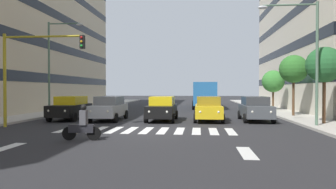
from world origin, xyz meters
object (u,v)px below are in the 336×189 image
Objects in this scene: street_lamp_left at (307,49)px; street_tree_2 at (273,81)px; car_3 at (109,108)px; motorcycle_with_rider at (82,126)px; car_2 at (162,108)px; traffic_light_gantry at (28,63)px; car_1 at (208,108)px; street_tree_0 at (324,65)px; car_4 at (71,108)px; street_tree_1 at (294,69)px; street_lamp_right at (54,58)px; bus_behind_traffic at (204,92)px; car_0 at (255,108)px.

street_lamp_left is 1.77× the size of street_tree_2.
car_3 is 8.75m from motorcycle_with_rider.
car_2 is 0.81× the size of traffic_light_gantry.
motorcycle_with_rider is at bearing 57.10° from car_1.
motorcycle_with_rider is 0.36× the size of street_tree_0.
car_4 is (10.08, -0.02, 0.00)m from car_1.
street_tree_0 is 5.68m from street_tree_1.
street_lamp_right is 1.91× the size of street_tree_2.
motorcycle_with_rider is at bearing 116.09° from car_4.
street_tree_0 is at bearing 168.79° from car_2.
car_1 is 2.61× the size of motorcycle_with_rider.
bus_behind_traffic is 1.37× the size of street_lamp_right.
street_tree_1 is at bearing 119.30° from bus_behind_traffic.
car_2 is 1.00× the size of car_4.
car_4 is 0.42× the size of bus_behind_traffic.
car_0 is 3.30m from car_1.
car_4 is 5.39m from street_lamp_right.
street_tree_0 reaches higher than bus_behind_traffic.
traffic_light_gantry reaches higher than car_1.
car_1 is 1.00× the size of car_4.
street_lamp_right reaches higher than traffic_light_gantry.
car_1 is 10.08m from car_4.
street_tree_0 reaches higher than motorcycle_with_rider.
car_0 and car_1 have the same top height.
car_0 is 0.62× the size of street_lamp_left.
car_1 is at bearing 27.13° from street_tree_1.
street_tree_2 is at bearing -133.73° from car_2.
street_lamp_left is 6.98m from street_tree_1.
car_0 is 2.61× the size of motorcycle_with_rider.
traffic_light_gantry is (13.91, 4.99, 2.86)m from car_0.
car_0 and car_2 have the same top height.
car_3 is 0.95× the size of street_tree_0.
car_0 is at bearing 42.09° from street_tree_1.
street_lamp_right is (12.61, -2.71, 3.92)m from car_1.
street_tree_0 is (-19.56, 4.90, -1.10)m from street_lamp_right.
street_tree_0 is at bearing 162.53° from car_1.
car_1 is at bearing -178.17° from car_3.
traffic_light_gantry reaches higher than bus_behind_traffic.
street_lamp_right is at bearing -46.72° from car_4.
bus_behind_traffic reaches higher than car_3.
street_lamp_left is (-2.23, 3.64, 3.67)m from car_0.
street_lamp_left is at bearing 160.15° from car_2.
car_4 is at bearing -4.77° from car_3.
car_2 is at bearing 2.91° from car_1.
bus_behind_traffic is 19.21m from street_tree_0.
street_tree_0 is (-12.68, -6.67, 3.06)m from motorcycle_with_rider.
street_lamp_left is (-12.61, 3.10, 3.67)m from car_3.
car_4 is at bearing -63.91° from motorcycle_with_rider.
car_3 is at bearing -128.34° from traffic_light_gantry.
street_lamp_left is (-16.14, -1.36, 0.81)m from traffic_light_gantry.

